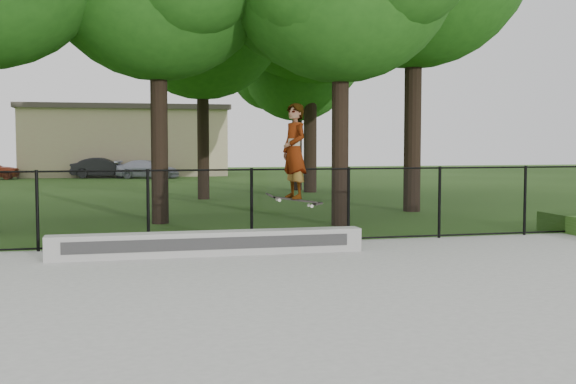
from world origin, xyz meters
The scene contains 8 objects.
ground centered at (0.00, 0.00, 0.00)m, with size 100.00×100.00×0.00m, color #254914.
concrete_slab centered at (0.00, 0.00, 0.03)m, with size 14.00×12.00×0.06m, color #989893.
grind_ledge centered at (-1.00, 4.70, 0.27)m, with size 5.58×0.40×0.42m, color #9B9A96.
car_b centered at (-3.29, 34.57, 0.58)m, with size 1.23×3.19×1.16m, color black.
car_c centered at (-0.81, 33.72, 0.52)m, with size 1.45×3.27×1.03m, color #ADAEC4.
skater_airborne centered at (0.55, 4.63, 1.88)m, with size 0.84×0.71×1.87m.
chainlink_fence centered at (0.00, 5.90, 0.81)m, with size 16.06×0.06×1.50m.
distant_building centered at (-2.00, 38.00, 2.16)m, with size 12.40×6.40×4.30m.
Camera 1 is at (-2.60, -7.98, 2.08)m, focal length 45.00 mm.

